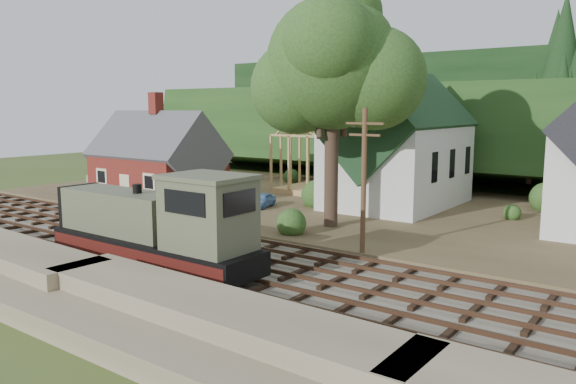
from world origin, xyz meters
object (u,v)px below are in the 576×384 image
Objects in this scene: locomotive at (159,229)px; car_green at (104,179)px; car_blue at (262,200)px; patio_set at (174,181)px.

car_green is (-27.19, 16.35, -1.22)m from locomotive.
patio_set is at bearing -157.25° from car_blue.
car_blue is at bearing 38.10° from patio_set.
locomotive is 17.18m from car_blue.
patio_set is (-11.73, 11.70, 0.21)m from locomotive.
locomotive reaches higher than car_green.
locomotive is 5.04× the size of patio_set.
car_blue is 1.33× the size of patio_set.
locomotive reaches higher than patio_set.
car_green is 16.21m from patio_set.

